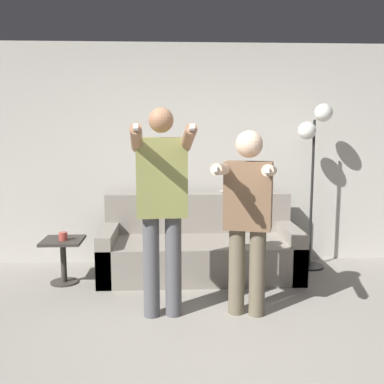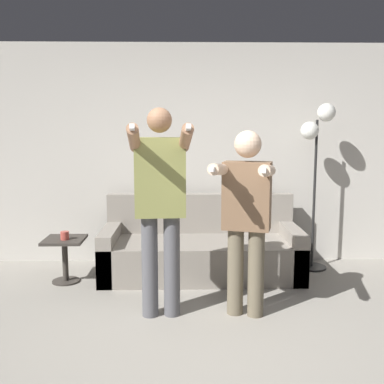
% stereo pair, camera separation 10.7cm
% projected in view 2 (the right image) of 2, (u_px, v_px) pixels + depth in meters
% --- Properties ---
extents(ground_plane, '(16.00, 16.00, 0.00)m').
position_uv_depth(ground_plane, '(217.00, 365.00, 3.09)').
color(ground_plane, gray).
extents(wall_back, '(10.00, 0.05, 2.60)m').
position_uv_depth(wall_back, '(202.00, 155.00, 5.39)').
color(wall_back, beige).
rests_on(wall_back, ground_plane).
extents(couch, '(2.15, 0.89, 0.86)m').
position_uv_depth(couch, '(201.00, 251.00, 4.98)').
color(couch, gray).
rests_on(couch, ground_plane).
extents(person_left, '(0.52, 0.67, 1.79)m').
position_uv_depth(person_left, '(160.00, 198.00, 3.76)').
color(person_left, '#56565B').
rests_on(person_left, ground_plane).
extents(person_right, '(0.59, 0.76, 1.60)m').
position_uv_depth(person_right, '(246.00, 211.00, 3.78)').
color(person_right, '#6B604C').
rests_on(person_right, ground_plane).
extents(cat, '(0.54, 0.11, 0.17)m').
position_uv_depth(cat, '(251.00, 188.00, 5.22)').
color(cat, '#B7AD9E').
rests_on(cat, couch).
extents(floor_lamp, '(0.38, 0.33, 1.89)m').
position_uv_depth(floor_lamp, '(317.00, 144.00, 5.03)').
color(floor_lamp, black).
rests_on(floor_lamp, ground_plane).
extents(side_table, '(0.41, 0.41, 0.47)m').
position_uv_depth(side_table, '(65.00, 251.00, 4.72)').
color(side_table, '#38332D').
rests_on(side_table, ground_plane).
extents(cup, '(0.09, 0.09, 0.09)m').
position_uv_depth(cup, '(65.00, 235.00, 4.65)').
color(cup, '#B7473D').
rests_on(cup, side_table).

